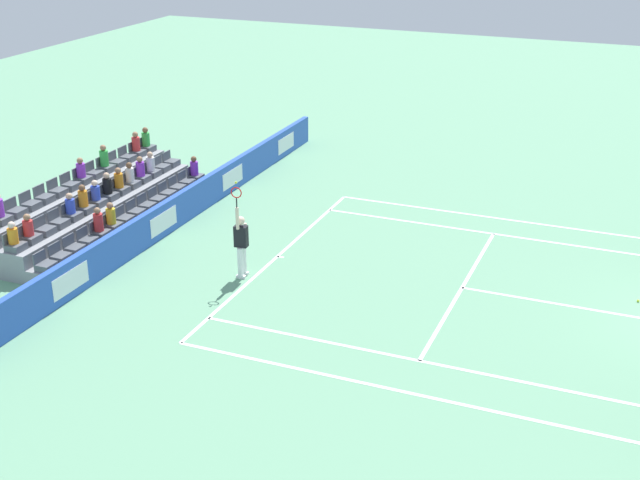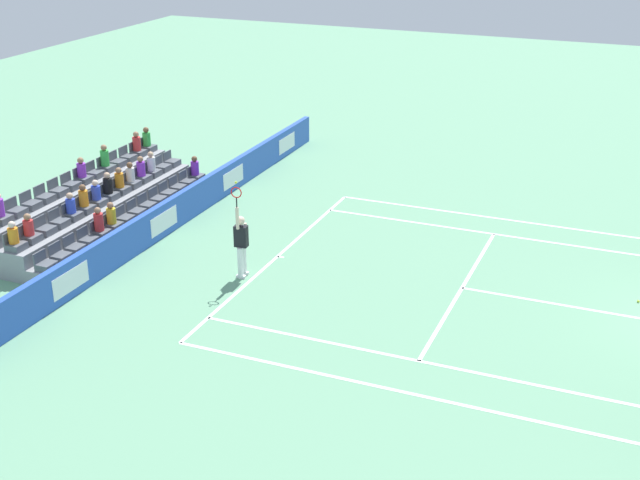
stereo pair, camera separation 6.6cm
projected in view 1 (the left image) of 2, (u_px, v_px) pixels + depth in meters
line_baseline at (277, 256)px, 25.10m from camera, size 10.97×0.10×0.01m
line_service at (462, 288)px, 23.18m from camera, size 8.23×0.10×0.01m
line_centre_service at (584, 308)px, 22.06m from camera, size 0.10×6.40×0.01m
line_singles_sideline_left at (439, 365)px, 19.51m from camera, size 0.10×11.89×0.01m
line_singles_sideline_right at (508, 236)px, 26.53m from camera, size 0.10×11.89×0.01m
line_doubles_sideline_left at (422, 396)px, 18.35m from camera, size 0.10×11.89×0.01m
line_doubles_sideline_right at (516, 221)px, 27.70m from camera, size 0.10×11.89×0.01m
line_centre_mark at (281, 257)px, 25.06m from camera, size 0.10×0.20×0.01m
sponsor_barrier at (161, 221)px, 26.27m from camera, size 22.65×0.22×1.05m
tennis_player at (241, 243)px, 23.47m from camera, size 0.53×0.38×2.85m
stadium_stand at (97, 210)px, 27.06m from camera, size 8.68×2.85×2.18m
loose_tennis_ball at (638, 301)px, 22.39m from camera, size 0.07×0.07×0.07m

